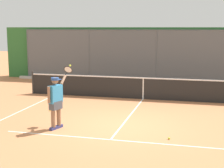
# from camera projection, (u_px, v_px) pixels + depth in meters

# --- Properties ---
(ground_plane) EXTENTS (60.00, 60.00, 0.00)m
(ground_plane) POSITION_uv_depth(u_px,v_px,m) (122.00, 126.00, 10.97)
(ground_plane) COLOR #C67A4C
(court_line_markings) EXTENTS (8.31, 10.38, 0.01)m
(court_line_markings) POSITION_uv_depth(u_px,v_px,m) (108.00, 143.00, 9.33)
(court_line_markings) COLOR white
(court_line_markings) RESTS_ON ground
(fence_backdrop) EXTENTS (18.80, 1.37, 3.12)m
(fence_backdrop) POSITION_uv_depth(u_px,v_px,m) (158.00, 55.00, 19.69)
(fence_backdrop) COLOR #565B60
(fence_backdrop) RESTS_ON ground
(tennis_net) EXTENTS (10.68, 0.09, 1.07)m
(tennis_net) POSITION_uv_depth(u_px,v_px,m) (143.00, 88.00, 14.96)
(tennis_net) COLOR #2D2D2D
(tennis_net) RESTS_ON ground
(tennis_player) EXTENTS (0.42, 1.37, 1.91)m
(tennis_player) POSITION_uv_depth(u_px,v_px,m) (56.00, 99.00, 10.50)
(tennis_player) COLOR navy
(tennis_player) RESTS_ON ground
(tennis_ball_mid_court) EXTENTS (0.07, 0.07, 0.07)m
(tennis_ball_mid_court) POSITION_uv_depth(u_px,v_px,m) (169.00, 138.00, 9.62)
(tennis_ball_mid_court) COLOR #C1D138
(tennis_ball_mid_court) RESTS_ON ground
(tennis_ball_near_baseline) EXTENTS (0.07, 0.07, 0.07)m
(tennis_ball_near_baseline) POSITION_uv_depth(u_px,v_px,m) (50.00, 110.00, 12.90)
(tennis_ball_near_baseline) COLOR #D6E042
(tennis_ball_near_baseline) RESTS_ON ground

